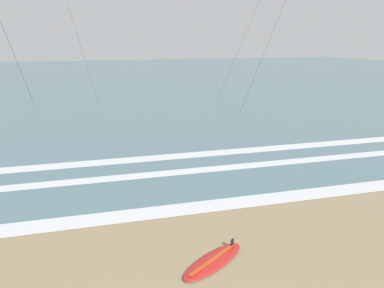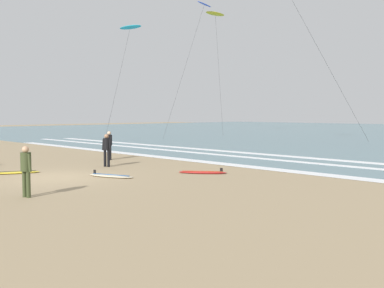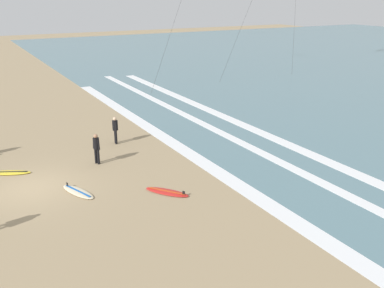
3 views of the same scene
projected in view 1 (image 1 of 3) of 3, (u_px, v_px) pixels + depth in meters
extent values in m
cube|color=slate|center=(44.00, 80.00, 53.15)|extent=(140.00, 90.00, 0.01)
cube|color=white|center=(68.00, 182.00, 15.36)|extent=(52.12, 0.66, 0.01)
cube|color=white|center=(14.00, 170.00, 16.86)|extent=(46.95, 0.84, 0.01)
ellipsoid|color=red|center=(213.00, 261.00, 9.91)|extent=(2.04, 1.74, 0.09)
cube|color=#D84C19|center=(213.00, 259.00, 9.90)|extent=(1.49, 1.15, 0.01)
cube|color=black|center=(232.00, 242.00, 10.53)|extent=(0.11, 0.08, 0.16)
cylinder|color=#333333|center=(241.00, 45.00, 38.18)|extent=(5.67, 4.11, 8.43)
cylinder|color=#333333|center=(68.00, 4.00, 38.23)|extent=(3.29, 9.45, 15.18)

